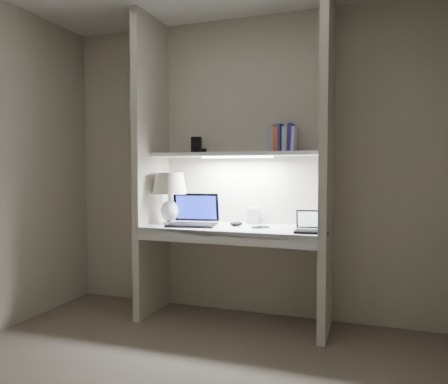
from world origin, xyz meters
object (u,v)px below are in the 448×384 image
at_px(laptop_main, 194,218).
at_px(book_row, 283,139).
at_px(laptop_netbook, 312,227).
at_px(speaker, 253,216).
at_px(table_lamp, 169,189).

distance_m(laptop_main, book_row, 0.97).
xyz_separation_m(laptop_netbook, book_row, (-0.27, 0.24, 0.66)).
bearing_deg(book_row, laptop_main, -167.85).
height_order(speaker, book_row, book_row).
bearing_deg(laptop_main, speaker, 17.09).
bearing_deg(speaker, book_row, -26.09).
distance_m(laptop_main, laptop_netbook, 0.98).
height_order(laptop_netbook, book_row, book_row).
bearing_deg(laptop_netbook, table_lamp, 171.63).
height_order(table_lamp, laptop_main, table_lamp).
bearing_deg(book_row, laptop_netbook, -41.84).
distance_m(table_lamp, laptop_main, 0.32).
height_order(laptop_main, laptop_netbook, laptop_main).
distance_m(laptop_netbook, book_row, 0.76).
xyz_separation_m(laptop_main, book_row, (0.71, 0.15, 0.64)).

